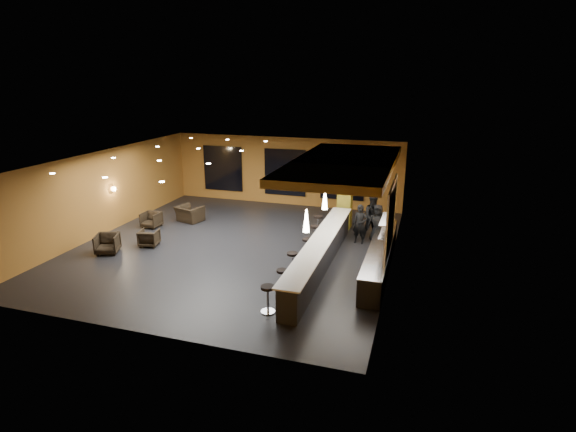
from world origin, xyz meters
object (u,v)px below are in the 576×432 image
(staff_a, at_px, (360,224))
(bar_stool_4, at_px, (315,233))
(prep_counter, at_px, (380,257))
(armchair_d, at_px, (190,214))
(bar_stool_0, at_px, (268,295))
(staff_c, at_px, (377,224))
(armchair_c, at_px, (151,220))
(bar_stool_2, at_px, (292,260))
(pendant_1, at_px, (325,200))
(bar_stool_3, at_px, (307,245))
(bar_stool_1, at_px, (282,278))
(bar_counter, at_px, (320,254))
(column, at_px, (345,189))
(pendant_2, at_px, (339,184))
(staff_b, at_px, (374,217))
(armchair_a, at_px, (107,244))
(bar_stool_5, at_px, (318,222))
(armchair_b, at_px, (149,238))
(pendant_0, at_px, (306,221))

(staff_a, height_order, bar_stool_4, staff_a)
(prep_counter, relative_size, armchair_d, 5.40)
(bar_stool_0, bearing_deg, staff_c, 70.72)
(armchair_c, height_order, bar_stool_2, bar_stool_2)
(pendant_1, bearing_deg, bar_stool_3, 157.84)
(bar_stool_4, bearing_deg, bar_stool_1, -89.92)
(bar_counter, bearing_deg, staff_a, 71.64)
(staff_c, bearing_deg, pendant_1, -117.75)
(column, height_order, bar_stool_4, column)
(bar_stool_3, bearing_deg, pendant_2, 72.55)
(pendant_1, distance_m, staff_a, 2.97)
(staff_c, bearing_deg, staff_b, 121.48)
(staff_c, relative_size, bar_stool_3, 2.19)
(armchair_a, relative_size, bar_stool_4, 1.04)
(prep_counter, height_order, bar_stool_5, prep_counter)
(column, relative_size, staff_c, 2.21)
(bar_counter, height_order, armchair_b, bar_counter)
(armchair_c, relative_size, bar_stool_0, 0.93)
(armchair_a, xyz_separation_m, armchair_c, (-0.16, 3.15, -0.03))
(staff_c, height_order, bar_stool_3, staff_c)
(bar_counter, relative_size, bar_stool_3, 11.05)
(column, height_order, staff_b, column)
(column, bearing_deg, pendant_0, -90.00)
(armchair_c, distance_m, bar_stool_2, 7.95)
(pendant_1, xyz_separation_m, bar_stool_1, (-0.70, -2.66, -1.88))
(bar_counter, relative_size, armchair_a, 9.69)
(pendant_2, bearing_deg, pendant_1, -90.00)
(bar_stool_2, distance_m, bar_stool_5, 4.18)
(column, distance_m, bar_stool_5, 1.94)
(pendant_2, xyz_separation_m, bar_stool_1, (-0.70, -5.16, -1.88))
(staff_b, height_order, bar_stool_5, staff_b)
(pendant_0, bearing_deg, prep_counter, 51.34)
(armchair_c, bearing_deg, bar_stool_5, 11.26)
(bar_stool_2, relative_size, bar_stool_4, 0.97)
(pendant_2, relative_size, bar_stool_5, 0.86)
(bar_stool_3, bearing_deg, staff_a, 51.48)
(armchair_b, height_order, bar_stool_3, bar_stool_3)
(pendant_0, xyz_separation_m, armchair_a, (-8.04, 0.94, -1.97))
(staff_b, height_order, bar_stool_2, staff_b)
(bar_counter, bearing_deg, bar_stool_3, 131.63)
(pendant_0, xyz_separation_m, staff_b, (1.40, 5.47, -1.41))
(staff_a, bearing_deg, bar_counter, -103.67)
(armchair_a, height_order, bar_stool_4, bar_stool_4)
(staff_c, height_order, bar_stool_5, staff_c)
(armchair_a, relative_size, armchair_c, 1.09)
(armchair_c, xyz_separation_m, armchair_d, (1.20, 1.27, 0.02))
(staff_a, height_order, armchair_b, staff_a)
(armchair_a, xyz_separation_m, bar_stool_4, (7.33, 3.20, 0.13))
(armchair_d, height_order, bar_stool_1, bar_stool_1)
(column, relative_size, pendant_2, 5.00)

